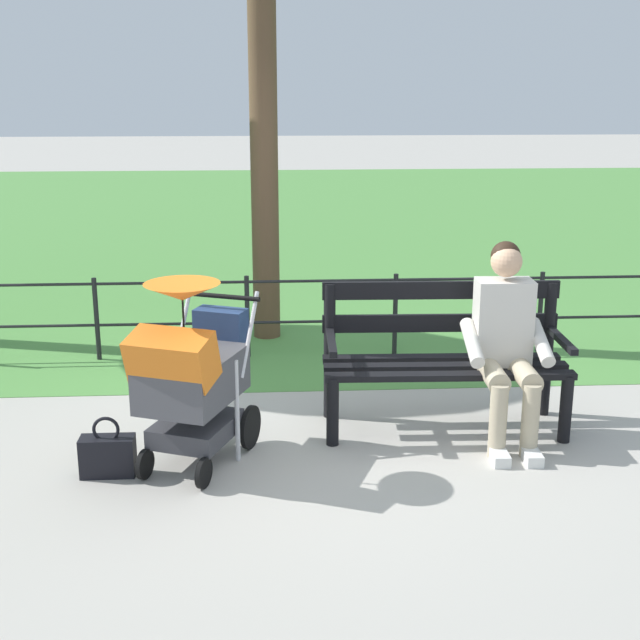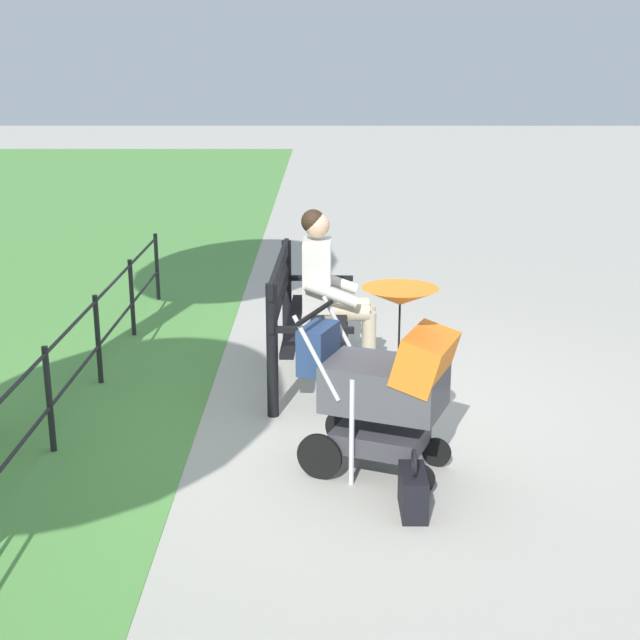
# 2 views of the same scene
# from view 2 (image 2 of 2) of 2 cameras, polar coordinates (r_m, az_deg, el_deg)

# --- Properties ---
(ground_plane) EXTENTS (60.00, 60.00, 0.00)m
(ground_plane) POSITION_cam_2_polar(r_m,az_deg,el_deg) (6.21, -0.24, -6.11)
(ground_plane) COLOR #ADA89E
(park_bench) EXTENTS (1.61, 0.64, 0.96)m
(park_bench) POSITION_cam_2_polar(r_m,az_deg,el_deg) (6.71, -1.19, 0.38)
(park_bench) COLOR black
(park_bench) RESTS_ON ground
(person_on_bench) EXTENTS (0.54, 0.74, 1.28)m
(person_on_bench) POSITION_cam_2_polar(r_m,az_deg,el_deg) (7.01, 0.69, 2.36)
(person_on_bench) COLOR tan
(person_on_bench) RESTS_ON ground
(stroller) EXTENTS (0.78, 1.00, 1.15)m
(stroller) POSITION_cam_2_polar(r_m,az_deg,el_deg) (5.16, 4.29, -3.82)
(stroller) COLOR black
(stroller) RESTS_ON ground
(handbag) EXTENTS (0.32, 0.14, 0.37)m
(handbag) POSITION_cam_2_polar(r_m,az_deg,el_deg) (4.90, 6.06, -10.96)
(handbag) COLOR black
(handbag) RESTS_ON ground
(park_fence) EXTENTS (6.25, 0.04, 0.70)m
(park_fence) POSITION_cam_2_polar(r_m,az_deg,el_deg) (6.29, -15.60, -2.39)
(park_fence) COLOR black
(park_fence) RESTS_ON ground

